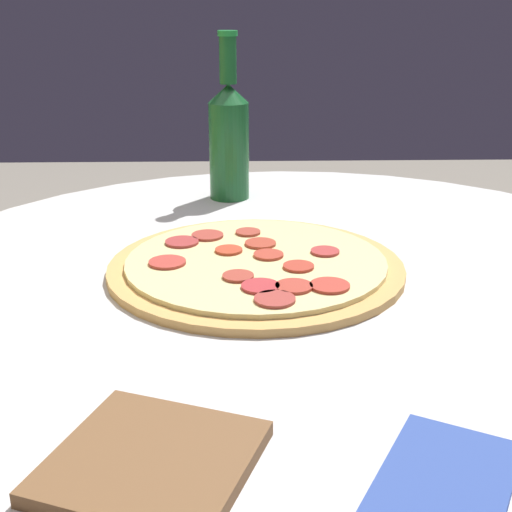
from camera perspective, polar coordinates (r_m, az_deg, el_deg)
name	(u,v)px	position (r m, az deg, el deg)	size (l,w,h in m)	color
table	(299,411)	(0.93, 3.49, -12.26)	(1.04, 1.04, 0.78)	silver
pizza	(256,266)	(0.85, -0.01, -0.77)	(0.35, 0.35, 0.02)	tan
beer_bottle	(229,136)	(1.14, -2.18, 9.56)	(0.06, 0.06, 0.26)	#195628
pizza_paddle	(134,485)	(0.51, -9.74, -17.58)	(0.26, 0.17, 0.02)	brown
napkin	(443,487)	(0.52, 14.71, -17.44)	(0.16, 0.14, 0.01)	#334C99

